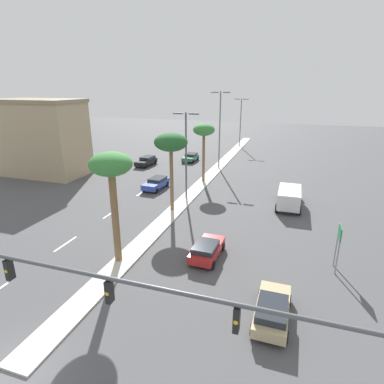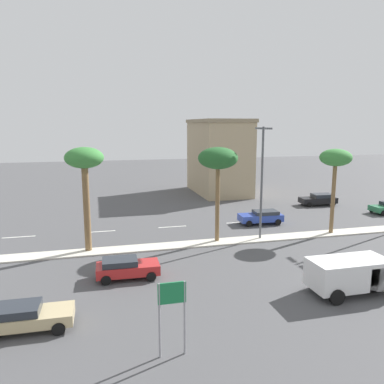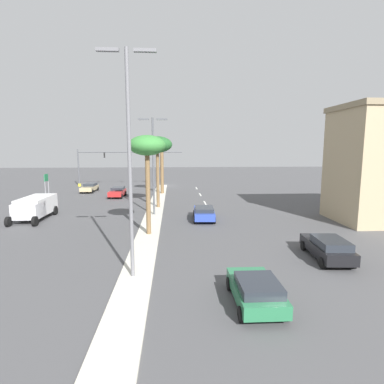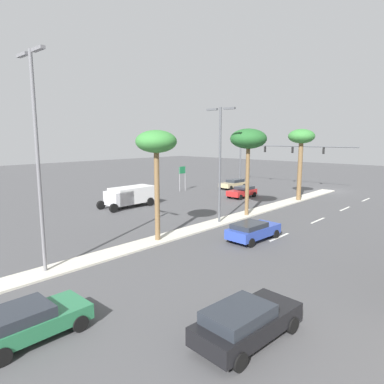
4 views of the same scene
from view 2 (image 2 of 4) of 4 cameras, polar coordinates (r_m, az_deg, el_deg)
name	(u,v)px [view 2 (image 2 of 4)]	position (r m, az deg, el deg)	size (l,w,h in m)	color
ground_plane	(290,237)	(35.67, 14.44, -6.56)	(160.00, 160.00, 0.00)	#4C4C4F
median_curb	(365,230)	(39.99, 24.50, -5.27)	(1.80, 71.30, 0.12)	beige
lane_stripe_far	(19,237)	(37.94, -24.51, -6.16)	(0.20, 2.80, 0.01)	silver
lane_stripe_left	(100,232)	(37.29, -13.57, -5.79)	(0.20, 2.80, 0.01)	silver
lane_stripe_near	(172,227)	(37.96, -2.96, -5.23)	(0.20, 2.80, 0.01)	silver
lane_stripe_front	(239,222)	(39.90, 7.08, -4.54)	(0.20, 2.80, 0.01)	silver
directional_road_sign	(172,304)	(17.02, -3.01, -16.44)	(0.10, 1.23, 3.40)	gray
commercial_building	(219,156)	(56.33, 4.01, 5.36)	(12.47, 6.92, 10.79)	tan
palm_tree_leading	(84,163)	(30.43, -15.82, 4.14)	(2.97, 2.97, 8.21)	brown
palm_tree_trailing	(218,160)	(31.90, 3.91, 4.82)	(3.34, 3.34, 8.06)	brown
palm_tree_left	(336,160)	(36.70, 20.72, 4.49)	(2.85, 2.85, 7.76)	brown
street_lamp_front	(262,174)	(33.26, 10.45, 2.67)	(2.90, 0.24, 9.73)	#515459
sedan_tan_rear	(23,316)	(21.31, -23.95, -16.69)	(1.99, 4.51, 1.32)	tan
sedan_blue_far	(261,217)	(39.53, 10.36, -3.65)	(2.19, 4.46, 1.36)	#2D47AD
sedan_red_front	(126,267)	(25.86, -9.82, -11.09)	(2.03, 4.14, 1.36)	red
sedan_black_near	(319,199)	(50.37, 18.49, -1.03)	(2.26, 4.63, 1.45)	black
box_truck	(356,273)	(25.32, 23.39, -11.09)	(2.56, 6.02, 2.13)	silver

